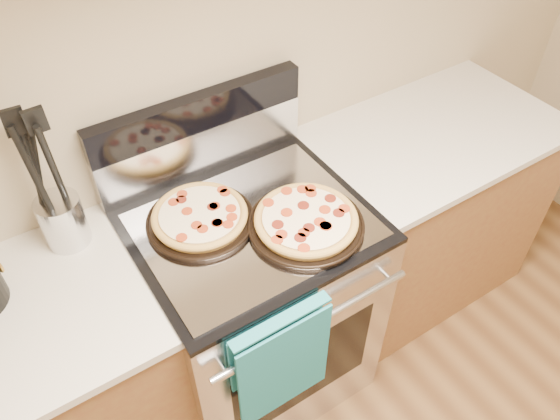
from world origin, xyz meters
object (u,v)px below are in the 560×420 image
utensil_crock (63,221)px  pepperoni_pizza_back (200,217)px  range_body (254,306)px  pepperoni_pizza_front (306,221)px

utensil_crock → pepperoni_pizza_back: bearing=-24.5°
range_body → pepperoni_pizza_front: size_ratio=2.45×
pepperoni_pizza_back → pepperoni_pizza_front: 0.34m
range_body → pepperoni_pizza_front: pepperoni_pizza_front is taller
range_body → pepperoni_pizza_back: (-0.14, 0.07, 0.50)m
pepperoni_pizza_front → range_body: bearing=135.8°
range_body → pepperoni_pizza_back: pepperoni_pizza_back is taller
pepperoni_pizza_front → utensil_crock: utensil_crock is taller
pepperoni_pizza_front → utensil_crock: (-0.65, 0.37, 0.04)m
pepperoni_pizza_back → utensil_crock: size_ratio=2.04×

